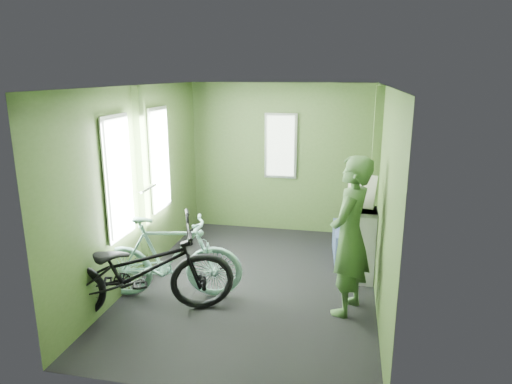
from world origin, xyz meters
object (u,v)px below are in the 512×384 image
(bicycle_mint, at_px, (171,298))
(bench_seat, at_px, (353,239))
(bicycle_black, at_px, (141,316))
(passenger, at_px, (350,236))
(waste_box, at_px, (364,245))

(bicycle_mint, distance_m, bench_seat, 2.57)
(bench_seat, bearing_deg, bicycle_black, -140.82)
(bench_seat, bearing_deg, bicycle_mint, -145.63)
(bicycle_mint, distance_m, passenger, 2.10)
(bicycle_black, xyz_separation_m, passenger, (2.07, 0.56, 0.83))
(bicycle_black, relative_size, bench_seat, 2.25)
(bicycle_mint, bearing_deg, passenger, -97.71)
(bicycle_mint, xyz_separation_m, bench_seat, (1.98, 1.61, 0.26))
(bicycle_black, distance_m, bicycle_mint, 0.47)
(passenger, bearing_deg, bench_seat, -163.36)
(bicycle_mint, distance_m, waste_box, 2.33)
(bicycle_black, height_order, bicycle_mint, bicycle_black)
(bicycle_black, bearing_deg, passenger, -98.23)
(bicycle_black, relative_size, passenger, 1.17)
(waste_box, bearing_deg, bench_seat, 99.47)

